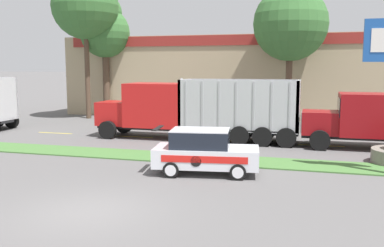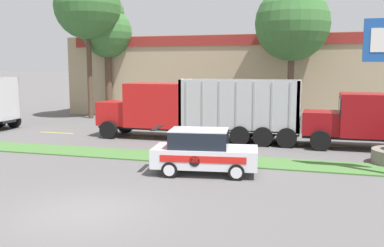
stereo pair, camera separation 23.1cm
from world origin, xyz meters
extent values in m
plane|color=#5B5959|center=(0.00, 0.00, 0.00)|extent=(600.00, 600.00, 0.00)
cube|color=#477538|center=(0.00, 7.74, 0.03)|extent=(120.00, 2.13, 0.06)
cube|color=yellow|center=(-9.45, 12.80, 0.00)|extent=(2.40, 0.14, 0.01)
cube|color=yellow|center=(-4.05, 12.80, 0.00)|extent=(2.40, 0.14, 0.01)
cube|color=yellow|center=(1.35, 12.80, 0.00)|extent=(2.40, 0.14, 0.01)
cube|color=yellow|center=(6.75, 12.80, 0.00)|extent=(2.40, 0.14, 0.01)
cube|color=maroon|center=(6.65, 12.55, 1.28)|extent=(1.83, 1.96, 1.18)
cube|color=#B7B7BC|center=(5.70, 12.55, 1.28)|extent=(0.06, 1.67, 1.00)
cube|color=maroon|center=(8.93, 12.55, 1.77)|extent=(2.72, 2.39, 2.15)
cube|color=black|center=(7.55, 12.55, 2.14)|extent=(0.04, 2.03, 0.97)
cylinder|color=black|center=(6.65, 11.38, 0.51)|extent=(1.02, 0.30, 1.02)
cylinder|color=black|center=(6.65, 13.73, 0.51)|extent=(1.02, 0.30, 1.02)
cube|color=black|center=(-0.30, 12.86, 0.61)|extent=(11.75, 1.30, 0.18)
cube|color=red|center=(-5.23, 12.86, 1.40)|extent=(1.88, 1.94, 1.39)
cube|color=#B7B7BC|center=(-6.20, 12.86, 1.40)|extent=(0.06, 1.66, 1.18)
cube|color=red|center=(-2.61, 12.86, 1.97)|extent=(3.37, 2.36, 2.52)
cube|color=black|center=(-4.31, 12.86, 2.41)|extent=(0.04, 2.01, 1.14)
cylinder|color=silver|center=(-0.83, 12.09, 2.76)|extent=(0.14, 0.14, 1.58)
cube|color=#B7B7BC|center=(2.33, 12.86, 0.76)|extent=(6.50, 2.36, 0.12)
cube|color=#B7B7BC|center=(-0.85, 12.86, 2.12)|extent=(0.16, 2.36, 2.71)
cube|color=#B7B7BC|center=(5.50, 12.86, 2.12)|extent=(0.16, 2.36, 2.71)
cube|color=#B7B7BC|center=(2.33, 11.76, 2.12)|extent=(6.50, 0.16, 2.71)
cube|color=#B7B7BC|center=(2.33, 13.97, 2.12)|extent=(6.50, 0.16, 2.71)
cube|color=#A3A3A8|center=(-0.46, 11.66, 2.12)|extent=(0.10, 0.04, 2.58)
cube|color=#A3A3A8|center=(0.47, 11.66, 2.12)|extent=(0.10, 0.04, 2.58)
cube|color=#A3A3A8|center=(1.40, 11.66, 2.12)|extent=(0.10, 0.04, 2.58)
cube|color=#A3A3A8|center=(2.33, 11.66, 2.12)|extent=(0.10, 0.04, 2.58)
cube|color=#A3A3A8|center=(3.25, 11.66, 2.12)|extent=(0.10, 0.04, 2.58)
cube|color=#A3A3A8|center=(4.18, 11.66, 2.12)|extent=(0.10, 0.04, 2.58)
cube|color=#A3A3A8|center=(5.11, 11.66, 2.12)|extent=(0.10, 0.04, 2.58)
cylinder|color=black|center=(-5.23, 11.70, 0.52)|extent=(1.05, 0.30, 1.05)
cylinder|color=black|center=(-5.23, 14.03, 0.52)|extent=(1.05, 0.30, 1.05)
cylinder|color=black|center=(4.98, 11.70, 0.52)|extent=(1.05, 0.30, 1.05)
cylinder|color=black|center=(4.98, 14.03, 0.52)|extent=(1.05, 0.30, 1.05)
cylinder|color=black|center=(3.75, 11.70, 0.52)|extent=(1.05, 0.30, 1.05)
cylinder|color=black|center=(3.75, 14.03, 0.52)|extent=(1.05, 0.30, 1.05)
cylinder|color=black|center=(2.52, 11.70, 0.52)|extent=(1.05, 0.30, 1.05)
cylinder|color=black|center=(2.52, 14.03, 0.52)|extent=(1.05, 0.30, 1.05)
cube|color=silver|center=(-13.11, 12.86, 2.12)|extent=(0.16, 2.31, 2.75)
cylinder|color=black|center=(-13.63, 13.99, 0.50)|extent=(1.01, 0.30, 1.01)
cube|color=silver|center=(2.26, 5.31, 0.68)|extent=(4.28, 2.33, 0.75)
cube|color=black|center=(2.01, 5.28, 1.38)|extent=(2.44, 1.87, 0.67)
cube|color=silver|center=(2.01, 5.28, 1.74)|extent=(2.44, 1.87, 0.04)
cube|color=black|center=(0.34, 5.05, 1.78)|extent=(0.39, 1.44, 0.03)
cube|color=red|center=(2.38, 4.42, 0.75)|extent=(3.23, 0.46, 0.26)
cylinder|color=black|center=(2.08, 4.38, 0.68)|extent=(0.41, 0.06, 0.41)
cylinder|color=black|center=(3.62, 4.64, 0.31)|extent=(0.63, 0.28, 0.61)
cylinder|color=silver|center=(3.64, 4.54, 0.31)|extent=(0.43, 0.07, 0.43)
cylinder|color=black|center=(3.39, 6.33, 0.31)|extent=(0.63, 0.28, 0.61)
cylinder|color=silver|center=(3.37, 6.44, 0.31)|extent=(0.43, 0.07, 0.43)
cylinder|color=black|center=(1.12, 4.30, 0.31)|extent=(0.63, 0.28, 0.61)
cylinder|color=silver|center=(1.14, 4.19, 0.31)|extent=(0.43, 0.07, 0.43)
cylinder|color=black|center=(0.89, 5.99, 0.31)|extent=(0.63, 0.28, 0.61)
cylinder|color=silver|center=(0.87, 6.09, 0.31)|extent=(0.43, 0.07, 0.43)
cube|color=tan|center=(3.09, 28.58, 3.35)|extent=(35.38, 12.00, 6.69)
cube|color=maroon|center=(3.09, 22.53, 6.24)|extent=(33.61, 0.10, 0.80)
cylinder|color=brown|center=(-10.55, 22.21, 2.93)|extent=(0.56, 0.56, 5.86)
sphere|color=#386B33|center=(-10.55, 22.21, 6.99)|extent=(4.13, 4.13, 4.13)
sphere|color=#386B33|center=(-10.55, 22.21, 8.65)|extent=(2.89, 2.89, 2.89)
cylinder|color=brown|center=(-11.30, 20.41, 3.76)|extent=(0.40, 0.40, 7.51)
sphere|color=#386B33|center=(-11.30, 20.41, 8.96)|extent=(5.28, 5.28, 5.28)
cylinder|color=brown|center=(4.58, 20.59, 2.87)|extent=(0.46, 0.46, 5.74)
sphere|color=#386B33|center=(4.58, 20.59, 7.18)|extent=(5.22, 5.22, 5.22)
camera|label=1|loc=(6.13, -10.73, 4.20)|focal=40.00mm
camera|label=2|loc=(6.35, -10.66, 4.20)|focal=40.00mm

